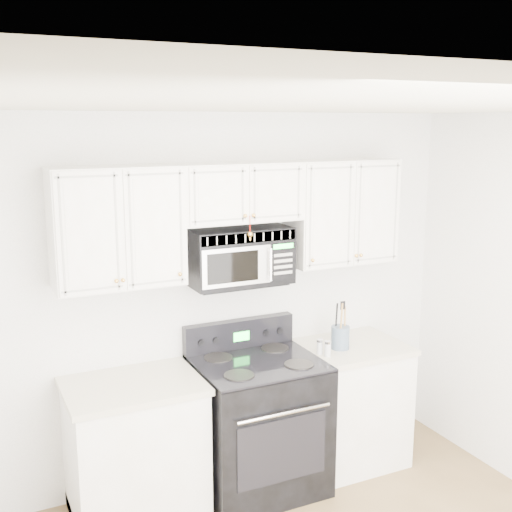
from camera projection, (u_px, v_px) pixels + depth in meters
room at (374, 388)px, 3.03m from camera, size 3.51×3.51×2.61m
base_cabinet_left at (135, 454)px, 4.14m from camera, size 0.86×0.65×0.92m
base_cabinet_right at (344, 408)px, 4.82m from camera, size 0.86×0.65×0.92m
range at (258, 422)px, 4.46m from camera, size 0.84×0.76×1.14m
upper_cabinets at (238, 213)px, 4.30m from camera, size 2.44×0.37×0.75m
microwave at (239, 256)px, 4.35m from camera, size 0.69×0.40×0.38m
utensil_crock at (340, 337)px, 4.64m from camera, size 0.13×0.13×0.35m
shaker_salt at (328, 349)px, 4.49m from camera, size 0.05×0.05×0.11m
shaker_pepper at (320, 347)px, 4.54m from camera, size 0.05×0.05×0.11m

